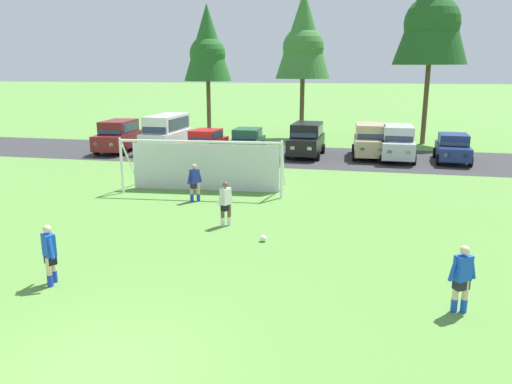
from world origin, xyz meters
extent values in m
plane|color=#598C3D|center=(0.00, 15.00, 0.00)|extent=(400.00, 400.00, 0.00)
cube|color=#333335|center=(0.00, 24.38, 0.00)|extent=(52.00, 8.40, 0.01)
sphere|color=white|center=(1.60, 7.66, 0.11)|extent=(0.22, 0.22, 0.22)
sphere|color=black|center=(1.60, 7.66, 0.12)|extent=(0.08, 0.08, 0.08)
sphere|color=red|center=(1.66, 7.66, 0.11)|extent=(0.07, 0.07, 0.07)
cylinder|color=white|center=(1.24, 13.43, 1.22)|extent=(0.12, 0.12, 2.44)
cylinder|color=white|center=(-6.06, 12.81, 1.22)|extent=(0.12, 0.12, 2.44)
cylinder|color=white|center=(-2.41, 13.12, 2.44)|extent=(7.30, 0.75, 0.12)
cylinder|color=white|center=(1.16, 14.33, 1.34)|extent=(0.25, 1.94, 2.46)
cylinder|color=white|center=(-6.13, 13.70, 1.34)|extent=(0.25, 1.94, 2.46)
cube|color=silver|center=(-2.49, 14.12, 1.10)|extent=(6.93, 0.63, 2.20)
cylinder|color=beige|center=(-3.22, 3.34, 0.40)|extent=(0.14, 0.14, 0.80)
cylinder|color=beige|center=(-3.17, 3.07, 0.40)|extent=(0.14, 0.14, 0.80)
cylinder|color=#1E38B7|center=(-3.22, 3.34, 0.16)|extent=(0.15, 0.15, 0.32)
cylinder|color=#1E38B7|center=(-3.17, 3.07, 0.16)|extent=(0.15, 0.15, 0.32)
cube|color=black|center=(-3.19, 3.20, 0.72)|extent=(0.40, 0.37, 0.28)
cube|color=blue|center=(-3.19, 3.20, 1.10)|extent=(0.45, 0.41, 0.60)
sphere|color=beige|center=(-3.19, 3.20, 1.53)|extent=(0.22, 0.22, 0.22)
cylinder|color=blue|center=(-3.38, 3.38, 1.08)|extent=(0.24, 0.20, 0.55)
cylinder|color=blue|center=(-3.01, 3.03, 1.08)|extent=(0.24, 0.20, 0.55)
cylinder|color=beige|center=(6.93, 3.85, 0.40)|extent=(0.14, 0.14, 0.80)
cylinder|color=beige|center=(7.15, 3.88, 0.40)|extent=(0.14, 0.14, 0.80)
cylinder|color=blue|center=(6.93, 3.85, 0.16)|extent=(0.15, 0.15, 0.32)
cylinder|color=blue|center=(7.15, 3.88, 0.16)|extent=(0.15, 0.15, 0.32)
cube|color=black|center=(7.04, 3.86, 0.72)|extent=(0.40, 0.37, 0.28)
cube|color=blue|center=(7.04, 3.86, 1.10)|extent=(0.45, 0.41, 0.60)
sphere|color=beige|center=(7.04, 3.86, 1.53)|extent=(0.22, 0.22, 0.22)
cylinder|color=blue|center=(6.81, 3.76, 1.08)|extent=(0.24, 0.20, 0.55)
cylinder|color=blue|center=(7.27, 3.97, 1.08)|extent=(0.24, 0.20, 0.55)
cylinder|color=brown|center=(0.03, 9.12, 0.40)|extent=(0.14, 0.14, 0.80)
cylinder|color=brown|center=(-0.18, 8.99, 0.40)|extent=(0.14, 0.14, 0.80)
cylinder|color=white|center=(0.03, 9.12, 0.16)|extent=(0.15, 0.15, 0.32)
cylinder|color=white|center=(-0.18, 8.99, 0.16)|extent=(0.15, 0.15, 0.32)
cube|color=black|center=(-0.08, 9.06, 0.72)|extent=(0.33, 0.40, 0.28)
cube|color=silver|center=(-0.08, 9.06, 1.10)|extent=(0.37, 0.44, 0.60)
sphere|color=brown|center=(-0.08, 9.06, 1.53)|extent=(0.22, 0.22, 0.22)
cylinder|color=silver|center=(0.06, 9.27, 1.08)|extent=(0.17, 0.25, 0.55)
cylinder|color=silver|center=(-0.21, 8.84, 1.08)|extent=(0.17, 0.25, 0.55)
cylinder|color=tan|center=(-2.18, 12.12, 0.40)|extent=(0.14, 0.14, 0.80)
cylinder|color=tan|center=(-2.44, 12.05, 0.40)|extent=(0.14, 0.14, 0.80)
cylinder|color=#1E38B7|center=(-2.18, 12.12, 0.16)|extent=(0.15, 0.15, 0.32)
cylinder|color=#1E38B7|center=(-2.44, 12.05, 0.16)|extent=(0.15, 0.15, 0.32)
cube|color=black|center=(-2.31, 12.08, 0.72)|extent=(0.37, 0.40, 0.28)
cube|color=#232D99|center=(-2.31, 12.08, 1.10)|extent=(0.40, 0.45, 0.60)
sphere|color=tan|center=(-2.31, 12.08, 1.53)|extent=(0.22, 0.22, 0.22)
cylinder|color=#232D99|center=(-2.14, 12.27, 1.08)|extent=(0.20, 0.24, 0.55)
cylinder|color=#232D99|center=(-2.47, 11.89, 1.08)|extent=(0.20, 0.24, 0.55)
cube|color=maroon|center=(-11.84, 23.53, 0.82)|extent=(2.20, 4.71, 1.00)
cube|color=maroon|center=(-11.85, 23.73, 1.74)|extent=(1.94, 3.11, 0.84)
cube|color=#28384C|center=(-11.76, 22.32, 1.72)|extent=(1.64, 0.48, 0.71)
cube|color=#28384C|center=(-10.97, 23.79, 1.74)|extent=(0.21, 2.55, 0.59)
cube|color=white|center=(-11.17, 21.31, 0.87)|extent=(0.28, 0.10, 0.20)
cube|color=white|center=(-12.21, 21.24, 0.87)|extent=(0.28, 0.10, 0.20)
cube|color=#B21414|center=(-11.46, 25.82, 0.87)|extent=(0.28, 0.10, 0.20)
cube|color=#B21414|center=(-12.51, 25.75, 0.87)|extent=(0.28, 0.10, 0.20)
cylinder|color=black|center=(-10.79, 22.17, 0.32)|extent=(0.28, 0.65, 0.64)
cylinder|color=black|center=(-12.69, 22.05, 0.32)|extent=(0.28, 0.65, 0.64)
cylinder|color=black|center=(-10.98, 25.02, 0.32)|extent=(0.28, 0.65, 0.64)
cylinder|color=black|center=(-12.88, 24.89, 0.32)|extent=(0.28, 0.65, 0.64)
cube|color=silver|center=(-8.66, 24.40, 0.87)|extent=(2.09, 4.85, 1.10)
cube|color=silver|center=(-8.66, 24.60, 1.97)|extent=(1.91, 4.15, 1.10)
cube|color=#28384C|center=(-8.71, 22.63, 1.95)|extent=(1.68, 0.51, 0.91)
cube|color=#28384C|center=(-7.75, 24.57, 1.97)|extent=(0.13, 3.48, 0.77)
cube|color=white|center=(-8.19, 22.02, 0.92)|extent=(0.28, 0.09, 0.20)
cube|color=white|center=(-9.27, 22.05, 0.92)|extent=(0.28, 0.09, 0.20)
cube|color=#B21414|center=(-8.06, 26.74, 0.92)|extent=(0.28, 0.09, 0.20)
cube|color=#B21414|center=(-9.14, 26.77, 0.92)|extent=(0.28, 0.09, 0.20)
cylinder|color=black|center=(-7.72, 22.88, 0.32)|extent=(0.26, 0.65, 0.64)
cylinder|color=black|center=(-9.68, 22.94, 0.32)|extent=(0.26, 0.65, 0.64)
cylinder|color=black|center=(-7.64, 25.86, 0.32)|extent=(0.26, 0.65, 0.64)
cylinder|color=black|center=(-9.60, 25.91, 0.32)|extent=(0.26, 0.65, 0.64)
cube|color=red|center=(-5.48, 23.25, 0.70)|extent=(2.12, 4.33, 0.76)
cube|color=red|center=(-5.47, 23.40, 1.40)|extent=(1.81, 2.22, 0.64)
cube|color=#28384C|center=(-5.54, 22.43, 1.38)|extent=(1.55, 0.43, 0.55)
cube|color=#28384C|center=(-4.63, 23.33, 1.40)|extent=(0.18, 1.78, 0.45)
cube|color=white|center=(-5.14, 21.16, 0.75)|extent=(0.29, 0.10, 0.20)
cube|color=white|center=(-6.13, 21.23, 0.75)|extent=(0.29, 0.10, 0.20)
cube|color=#B21414|center=(-4.83, 25.27, 0.75)|extent=(0.29, 0.10, 0.20)
cube|color=#B21414|center=(-5.81, 25.34, 0.75)|extent=(0.29, 0.10, 0.20)
cylinder|color=black|center=(-4.68, 21.88, 0.32)|extent=(0.29, 0.66, 0.64)
cylinder|color=black|center=(-6.48, 22.02, 0.32)|extent=(0.29, 0.66, 0.64)
cylinder|color=black|center=(-4.48, 24.48, 0.32)|extent=(0.29, 0.66, 0.64)
cylinder|color=black|center=(-6.28, 24.62, 0.32)|extent=(0.29, 0.66, 0.64)
cube|color=#194C2D|center=(-2.93, 24.45, 0.70)|extent=(1.88, 4.23, 0.76)
cube|color=#194C2D|center=(-2.94, 24.60, 1.40)|extent=(1.69, 2.13, 0.64)
cube|color=#28384C|center=(-2.92, 23.63, 1.38)|extent=(1.54, 0.34, 0.55)
cube|color=#28384C|center=(-2.10, 24.62, 1.40)|extent=(0.07, 1.79, 0.45)
cube|color=white|center=(-2.40, 22.40, 0.75)|extent=(0.28, 0.09, 0.20)
cube|color=white|center=(-3.39, 22.38, 0.75)|extent=(0.28, 0.09, 0.20)
cube|color=#B21414|center=(-2.48, 26.52, 0.75)|extent=(0.28, 0.09, 0.20)
cube|color=#B21414|center=(-3.47, 26.50, 0.75)|extent=(0.28, 0.09, 0.20)
cylinder|color=black|center=(-2.01, 23.17, 0.32)|extent=(0.25, 0.64, 0.64)
cylinder|color=black|center=(-3.81, 23.13, 0.32)|extent=(0.25, 0.64, 0.64)
cylinder|color=black|center=(-2.06, 25.77, 0.32)|extent=(0.25, 0.64, 0.64)
cylinder|color=black|center=(-3.86, 25.74, 0.32)|extent=(0.25, 0.64, 0.64)
cube|color=black|center=(1.04, 24.55, 0.82)|extent=(2.04, 4.65, 1.00)
cube|color=black|center=(1.05, 24.75, 1.74)|extent=(1.84, 3.05, 0.84)
cube|color=#28384C|center=(1.00, 23.33, 1.72)|extent=(1.63, 0.43, 0.71)
cube|color=#28384C|center=(1.93, 24.72, 1.74)|extent=(0.12, 2.55, 0.59)
cube|color=white|center=(1.50, 22.28, 0.87)|extent=(0.28, 0.09, 0.20)
cube|color=white|center=(0.45, 22.31, 0.87)|extent=(0.28, 0.09, 0.20)
cube|color=#B21414|center=(1.63, 26.79, 0.87)|extent=(0.28, 0.09, 0.20)
cube|color=#B21414|center=(0.59, 26.83, 0.87)|extent=(0.28, 0.09, 0.20)
cylinder|color=black|center=(1.95, 23.10, 0.32)|extent=(0.26, 0.65, 0.64)
cylinder|color=black|center=(0.05, 23.15, 0.32)|extent=(0.26, 0.65, 0.64)
cylinder|color=black|center=(2.03, 25.95, 0.32)|extent=(0.26, 0.65, 0.64)
cylinder|color=black|center=(0.13, 26.00, 0.32)|extent=(0.26, 0.65, 0.64)
cube|color=tan|center=(5.09, 24.98, 0.82)|extent=(2.07, 4.67, 1.00)
cube|color=tan|center=(5.08, 25.18, 1.74)|extent=(1.86, 3.06, 0.84)
cube|color=#28384C|center=(5.13, 23.76, 1.72)|extent=(1.63, 0.44, 0.71)
cube|color=#28384C|center=(5.96, 25.21, 1.74)|extent=(0.14, 2.55, 0.59)
cube|color=white|center=(5.69, 22.74, 0.87)|extent=(0.28, 0.09, 0.20)
cube|color=white|center=(4.65, 22.70, 0.87)|extent=(0.28, 0.09, 0.20)
cube|color=#B21414|center=(5.52, 27.25, 0.87)|extent=(0.28, 0.09, 0.20)
cube|color=#B21414|center=(4.48, 27.21, 0.87)|extent=(0.28, 0.09, 0.20)
cylinder|color=black|center=(6.09, 23.59, 0.32)|extent=(0.26, 0.65, 0.64)
cylinder|color=black|center=(4.19, 23.51, 0.32)|extent=(0.26, 0.65, 0.64)
cylinder|color=black|center=(5.98, 26.44, 0.32)|extent=(0.26, 0.65, 0.64)
cylinder|color=black|center=(4.08, 26.36, 0.32)|extent=(0.26, 0.65, 0.64)
cube|color=#B2B2BC|center=(6.78, 24.33, 0.82)|extent=(1.97, 4.63, 1.00)
cube|color=#B2B2BC|center=(6.79, 24.53, 1.74)|extent=(1.79, 3.03, 0.84)
cube|color=#28384C|center=(6.76, 23.11, 1.72)|extent=(1.62, 0.40, 0.71)
cube|color=#28384C|center=(7.67, 24.52, 1.74)|extent=(0.08, 2.55, 0.59)
cube|color=white|center=(7.27, 22.06, 0.87)|extent=(0.28, 0.08, 0.20)
cube|color=white|center=(6.23, 22.08, 0.87)|extent=(0.28, 0.08, 0.20)
cube|color=#B21414|center=(7.34, 26.58, 0.87)|extent=(0.28, 0.08, 0.20)
cube|color=#B21414|center=(6.30, 26.60, 0.87)|extent=(0.28, 0.08, 0.20)
cylinder|color=black|center=(7.71, 22.89, 0.32)|extent=(0.25, 0.64, 0.64)
cylinder|color=black|center=(5.81, 22.92, 0.32)|extent=(0.25, 0.64, 0.64)
cylinder|color=black|center=(7.76, 25.74, 0.32)|extent=(0.25, 0.64, 0.64)
cylinder|color=black|center=(5.86, 25.77, 0.32)|extent=(0.25, 0.64, 0.64)
cube|color=navy|center=(10.08, 24.35, 0.70)|extent=(2.05, 4.30, 0.76)
cube|color=navy|center=(10.09, 24.50, 1.40)|extent=(1.78, 2.20, 0.64)
cube|color=#28384C|center=(10.03, 23.53, 1.38)|extent=(1.55, 0.41, 0.55)
cube|color=#28384C|center=(10.93, 24.45, 1.40)|extent=(0.15, 1.78, 0.45)
cube|color=white|center=(10.45, 22.26, 0.75)|extent=(0.28, 0.10, 0.20)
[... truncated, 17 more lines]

